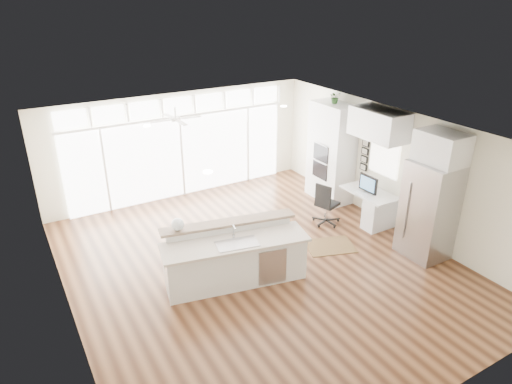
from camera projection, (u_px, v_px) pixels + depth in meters
floor at (259, 265)px, 9.09m from camera, size 7.00×8.00×0.02m
ceiling at (260, 134)px, 7.98m from camera, size 7.00×8.00×0.02m
wall_back at (180, 145)px, 11.68m from camera, size 7.00×0.04×2.70m
wall_front at (432, 329)px, 5.38m from camera, size 7.00×0.04×2.70m
wall_left at (62, 253)px, 6.92m from camera, size 0.04×8.00×2.70m
wall_right at (394, 169)px, 10.14m from camera, size 0.04×8.00×2.70m
glass_wall at (181, 157)px, 11.76m from camera, size 5.80×0.06×2.08m
transom_row at (178, 106)px, 11.21m from camera, size 5.90×0.06×0.40m
desk_window at (384, 157)px, 10.28m from camera, size 0.04×0.85×0.85m
ceiling_fan at (175, 115)px, 10.04m from camera, size 1.16×1.16×0.32m
recessed_lights at (254, 132)px, 8.14m from camera, size 3.40×3.00×0.02m
oven_cabinet at (331, 153)px, 11.45m from camera, size 0.64×1.20×2.50m
desk_nook at (368, 207)px, 10.61m from camera, size 0.72×1.30×0.76m
upper_cabinets at (379, 124)px, 9.82m from camera, size 0.64×1.30×0.64m
refrigerator at (429, 210)px, 9.04m from camera, size 0.76×0.90×2.00m
fridge_cabinet at (442, 147)px, 8.54m from camera, size 0.64×0.90×0.60m
framed_photos at (365, 155)px, 10.83m from camera, size 0.06×0.22×0.80m
kitchen_island at (236, 257)px, 8.33m from camera, size 2.82×1.52×1.06m
rug at (330, 246)px, 9.71m from camera, size 1.18×1.00×0.01m
office_chair at (327, 203)px, 10.47m from camera, size 0.66×0.63×1.02m
fishbowl at (178, 224)px, 8.14m from camera, size 0.24×0.24×0.23m
monitor at (368, 184)px, 10.33m from camera, size 0.10×0.53×0.44m
keyboard at (362, 194)px, 10.33m from camera, size 0.16×0.35×0.02m
potted_plant at (335, 98)px, 10.89m from camera, size 0.29×0.32×0.24m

